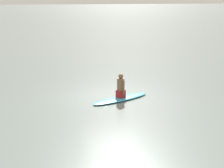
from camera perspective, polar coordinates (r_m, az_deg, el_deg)
name	(u,v)px	position (r m, az deg, el deg)	size (l,w,h in m)	color
ground_plane	(111,95)	(16.99, -0.12, -1.73)	(400.00, 400.00, 0.00)	slate
surfboard	(121,99)	(16.22, 1.34, -2.26)	(3.00, 0.71, 0.11)	#339EC6
person_paddler	(121,87)	(16.09, 1.35, -0.42)	(0.45, 0.44, 1.06)	#A51E23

